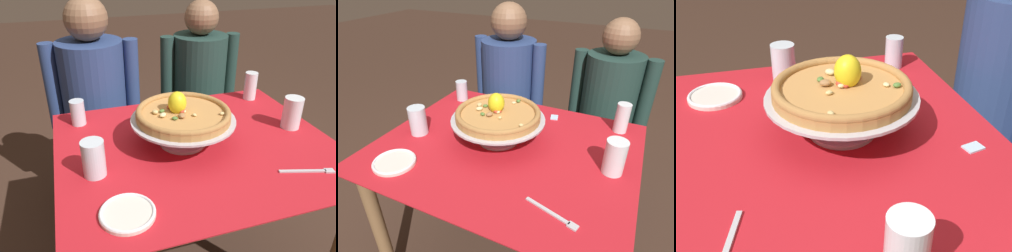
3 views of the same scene
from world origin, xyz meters
The scene contains 12 objects.
dining_table centered at (0.00, 0.00, 0.62)m, with size 1.08×0.89×0.73m.
pizza_stand centered at (-0.05, 0.03, 0.81)m, with size 0.40×0.40×0.11m.
pizza centered at (-0.05, 0.04, 0.87)m, with size 0.36×0.36×0.10m.
water_glass_side_right centered at (0.44, 0.02, 0.79)m, with size 0.08×0.08×0.14m.
water_glass_back_right centered at (0.43, 0.35, 0.79)m, with size 0.06×0.06×0.14m.
water_glass_back_left centered at (-0.43, 0.32, 0.78)m, with size 0.06×0.06×0.11m.
water_glass_side_left centered at (-0.41, -0.07, 0.79)m, with size 0.08×0.08×0.13m.
side_plate centered at (-0.34, -0.30, 0.74)m, with size 0.17×0.17×0.02m.
dinner_fork centered at (0.31, -0.28, 0.74)m, with size 0.19×0.07×0.01m.
sugar_packet centered at (0.11, 0.34, 0.74)m, with size 0.05×0.04×0.01m, color silver.
diner_left centered at (-0.32, 0.72, 0.60)m, with size 0.51×0.38×1.22m.
diner_right centered at (0.32, 0.77, 0.56)m, with size 0.48×0.35×1.17m.
Camera 1 is at (-0.45, -1.02, 1.42)m, focal length 35.31 mm.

